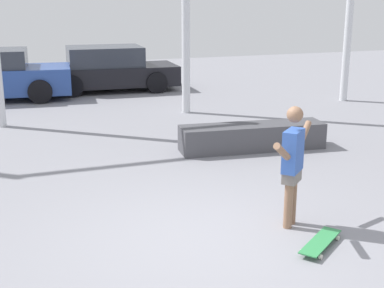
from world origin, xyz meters
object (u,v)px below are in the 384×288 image
at_px(skateboarder, 293,161).
at_px(skateboard, 320,242).
at_px(parked_car_black, 109,69).
at_px(grind_box, 252,137).

distance_m(skateboarder, skateboard, 1.02).
bearing_deg(parked_car_black, skateboarder, -86.03).
bearing_deg(skateboarder, skateboard, -129.40).
bearing_deg(grind_box, skateboarder, -108.32).
height_order(skateboarder, skateboard, skateboarder).
height_order(grind_box, parked_car_black, parked_car_black).
bearing_deg(parked_car_black, grind_box, -77.33).
distance_m(grind_box, parked_car_black, 7.42).
bearing_deg(skateboarder, grind_box, 29.25).
relative_size(skateboarder, skateboard, 1.93).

